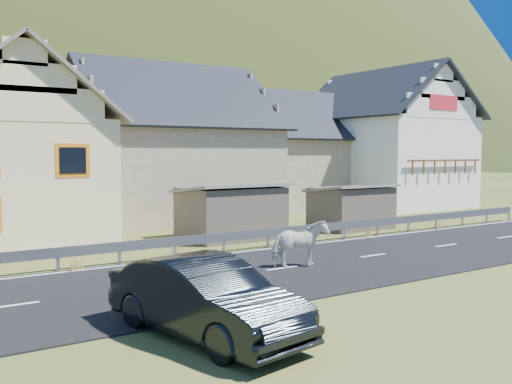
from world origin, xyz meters
TOP-DOWN VIEW (x-y plane):
  - ground at (0.00, 0.00)m, footprint 160.00×160.00m
  - road at (0.00, 0.00)m, footprint 60.00×7.00m
  - lane_markings at (0.00, 0.00)m, footprint 60.00×6.60m
  - guardrail at (-0.00, 3.68)m, footprint 28.10×0.09m
  - shed_left at (-2.00, 6.50)m, footprint 4.30×3.30m
  - shed_right at (4.50, 6.00)m, footprint 3.80×2.90m
  - house_cream at (-10.00, 12.00)m, footprint 7.80×9.80m
  - house_stone_a at (-1.00, 15.00)m, footprint 10.80×9.80m
  - house_stone_b at (9.00, 17.00)m, footprint 9.80×8.80m
  - house_white at (15.00, 14.00)m, footprint 8.80×10.80m
  - horse at (-3.44, -0.16)m, footprint 1.21×1.93m
  - car at (-9.19, -4.49)m, footprint 2.51×5.03m

SIDE VIEW (x-z plane):
  - ground at x=0.00m, z-range 0.00..0.00m
  - road at x=0.00m, z-range 0.00..0.04m
  - lane_markings at x=0.00m, z-range 0.04..0.05m
  - guardrail at x=0.00m, z-range 0.19..0.94m
  - car at x=-9.19m, z-range 0.00..1.59m
  - horse at x=-3.44m, z-range 0.04..1.55m
  - shed_right at x=4.50m, z-range -0.10..2.10m
  - shed_left at x=-2.00m, z-range -0.10..2.30m
  - house_stone_b at x=9.00m, z-range 0.19..8.29m
  - house_cream at x=-10.00m, z-range 0.21..8.51m
  - house_stone_a at x=-1.00m, z-range 0.18..9.08m
  - house_white at x=15.00m, z-range 0.21..9.91m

